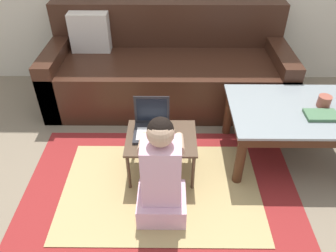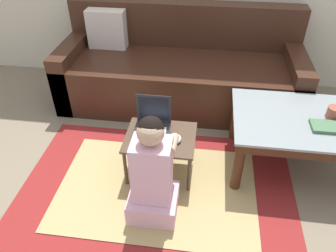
{
  "view_description": "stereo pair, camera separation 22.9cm",
  "coord_description": "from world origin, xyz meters",
  "views": [
    {
      "loc": [
        -0.03,
        -1.81,
        1.78
      ],
      "look_at": [
        -0.05,
        0.01,
        0.39
      ],
      "focal_mm": 35.0,
      "sensor_mm": 36.0,
      "label": 1
    },
    {
      "loc": [
        0.2,
        -1.79,
        1.78
      ],
      "look_at": [
        -0.05,
        0.01,
        0.39
      ],
      "focal_mm": 35.0,
      "sensor_mm": 36.0,
      "label": 2
    }
  ],
  "objects": [
    {
      "name": "couch",
      "position": [
        -0.07,
        1.0,
        0.3
      ],
      "size": [
        2.21,
        0.86,
        0.86
      ],
      "color": "#381E14",
      "rests_on": "ground_plane"
    },
    {
      "name": "computer_mouse",
      "position": [
        0.03,
        -0.07,
        0.35
      ],
      "size": [
        0.06,
        0.09,
        0.04
      ],
      "color": "silver",
      "rests_on": "laptop_desk"
    },
    {
      "name": "ground_plane",
      "position": [
        0.0,
        0.0,
        0.0
      ],
      "size": [
        16.0,
        16.0,
        0.0
      ],
      "primitive_type": "plane",
      "color": "#7F705B"
    },
    {
      "name": "laptop",
      "position": [
        -0.16,
        0.02,
        0.37
      ],
      "size": [
        0.25,
        0.24,
        0.24
      ],
      "color": "#232328",
      "rests_on": "laptop_desk"
    },
    {
      "name": "laptop_desk",
      "position": [
        -0.09,
        -0.04,
        0.29
      ],
      "size": [
        0.49,
        0.4,
        0.33
      ],
      "color": "#4C3828",
      "rests_on": "ground_plane"
    },
    {
      "name": "book_on_table",
      "position": [
        1.02,
        0.05,
        0.46
      ],
      "size": [
        0.22,
        0.14,
        0.02
      ],
      "color": "#47704C",
      "rests_on": "coffee_table"
    },
    {
      "name": "area_rug",
      "position": [
        -0.09,
        -0.23,
        0.0
      ],
      "size": [
        1.94,
        1.29,
        0.01
      ],
      "color": "maroon",
      "rests_on": "ground_plane"
    },
    {
      "name": "coffee_table",
      "position": [
        0.86,
        0.15,
        0.38
      ],
      "size": [
        0.92,
        0.69,
        0.45
      ],
      "color": "gray",
      "rests_on": "ground_plane"
    },
    {
      "name": "person_seated",
      "position": [
        -0.08,
        -0.42,
        0.33
      ],
      "size": [
        0.31,
        0.38,
        0.76
      ],
      "color": "#E5B2CC",
      "rests_on": "ground_plane"
    },
    {
      "name": "cup_on_table",
      "position": [
        1.08,
        0.18,
        0.49
      ],
      "size": [
        0.09,
        0.09,
        0.08
      ],
      "color": "#994C3D",
      "rests_on": "coffee_table"
    }
  ]
}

